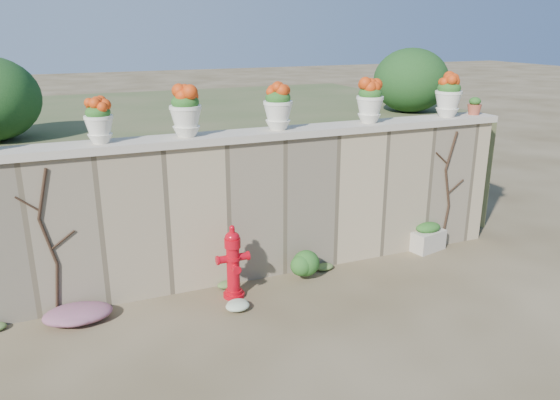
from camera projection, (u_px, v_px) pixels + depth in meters
name	position (u px, v px, depth m)	size (l,w,h in m)	color
ground	(307.00, 334.00, 6.42)	(80.00, 80.00, 0.00)	#483B24
stone_wall	(253.00, 209.00, 7.69)	(8.00, 0.40, 2.00)	tan
wall_cap	(252.00, 135.00, 7.37)	(8.10, 0.52, 0.10)	#BFB6A2
raised_fill	(196.00, 160.00, 10.50)	(9.00, 6.00, 2.00)	#384C23
back_shrub_right	(411.00, 80.00, 9.52)	(1.30, 1.30, 1.10)	#143814
vine_left	(49.00, 242.00, 6.52)	(0.60, 0.04, 1.91)	black
vine_right	(448.00, 188.00, 8.69)	(0.60, 0.04, 1.91)	black
fire_hydrant	(233.00, 262.00, 7.16)	(0.43, 0.30, 1.01)	#BA0714
planter_box	(427.00, 237.00, 8.77)	(0.62, 0.44, 0.46)	#BFB6A2
green_shrub	(307.00, 263.00, 7.67)	(0.58, 0.52, 0.55)	#1E5119
magenta_clump	(80.00, 313.00, 6.64)	(0.95, 0.63, 0.25)	#B02388
white_flowers	(236.00, 305.00, 6.92)	(0.44, 0.36, 0.16)	white
urn_pot_1	(99.00, 121.00, 6.56)	(0.34, 0.34, 0.54)	silver
urn_pot_2	(186.00, 112.00, 6.93)	(0.41, 0.41, 0.64)	silver
urn_pot_3	(278.00, 107.00, 7.40)	(0.40, 0.40, 0.63)	silver
urn_pot_4	(370.00, 102.00, 7.94)	(0.39, 0.39, 0.62)	silver
urn_pot_5	(448.00, 96.00, 8.45)	(0.41, 0.41, 0.64)	silver
terracotta_pot	(474.00, 107.00, 8.71)	(0.22, 0.22, 0.27)	#A84933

